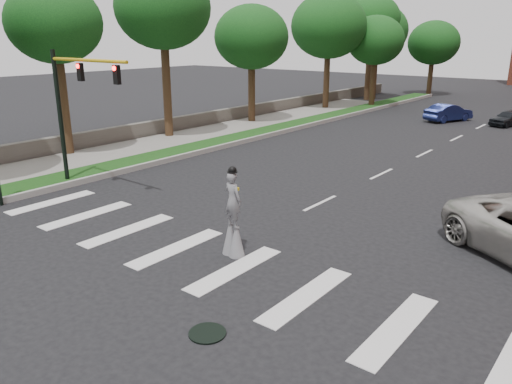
# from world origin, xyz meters

# --- Properties ---
(ground_plane) EXTENTS (160.00, 160.00, 0.00)m
(ground_plane) POSITION_xyz_m (0.00, 0.00, 0.00)
(ground_plane) COLOR black
(ground_plane) RESTS_ON ground
(grass_median) EXTENTS (2.00, 60.00, 0.25)m
(grass_median) POSITION_xyz_m (-11.50, 20.00, 0.12)
(grass_median) COLOR #133A10
(grass_median) RESTS_ON ground
(median_curb) EXTENTS (0.20, 60.00, 0.28)m
(median_curb) POSITION_xyz_m (-10.45, 20.00, 0.14)
(median_curb) COLOR #989792
(median_curb) RESTS_ON ground
(sidewalk_left) EXTENTS (4.00, 60.00, 0.18)m
(sidewalk_left) POSITION_xyz_m (-14.50, 10.00, 0.09)
(sidewalk_left) COLOR slate
(sidewalk_left) RESTS_ON ground
(stone_wall) EXTENTS (0.50, 56.00, 1.10)m
(stone_wall) POSITION_xyz_m (-17.00, 22.00, 0.55)
(stone_wall) COLOR #544F48
(stone_wall) RESTS_ON ground
(manhole) EXTENTS (0.90, 0.90, 0.04)m
(manhole) POSITION_xyz_m (3.00, -2.00, 0.02)
(manhole) COLOR black
(manhole) RESTS_ON ground
(traffic_signal) EXTENTS (5.30, 0.23, 6.20)m
(traffic_signal) POSITION_xyz_m (-9.78, 3.00, 4.15)
(traffic_signal) COLOR black
(traffic_signal) RESTS_ON ground
(stilt_performer) EXTENTS (0.84, 0.56, 2.95)m
(stilt_performer) POSITION_xyz_m (0.53, 1.81, 1.18)
(stilt_performer) COLOR #372516
(stilt_performer) RESTS_ON ground
(car_near) EXTENTS (2.52, 3.89, 1.23)m
(car_near) POSITION_xyz_m (1.53, 33.68, 0.62)
(car_near) COLOR black
(car_near) RESTS_ON ground
(car_mid) EXTENTS (3.04, 4.58, 1.43)m
(car_mid) POSITION_xyz_m (-2.91, 32.95, 0.71)
(car_mid) COLOR navy
(car_mid) RESTS_ON ground
(tree_1) EXTENTS (5.17, 5.17, 9.66)m
(tree_1) POSITION_xyz_m (-16.17, 6.30, 7.39)
(tree_1) COLOR #372516
(tree_1) RESTS_ON ground
(tree_2) EXTENTS (6.23, 6.23, 11.17)m
(tree_2) POSITION_xyz_m (-15.69, 13.71, 8.47)
(tree_2) COLOR #372516
(tree_2) RESTS_ON ground
(tree_3) EXTENTS (5.80, 5.80, 9.16)m
(tree_3) POSITION_xyz_m (-15.18, 22.19, 6.65)
(tree_3) COLOR #372516
(tree_3) RESTS_ON ground
(tree_4) EXTENTS (7.00, 7.00, 10.65)m
(tree_4) POSITION_xyz_m (-14.65, 32.92, 7.65)
(tree_4) COLOR #372516
(tree_4) RESTS_ON ground
(tree_5) EXTENTS (6.63, 6.63, 10.15)m
(tree_5) POSITION_xyz_m (-14.91, 43.81, 7.30)
(tree_5) COLOR #372516
(tree_5) RESTS_ON ground
(tree_6) EXTENTS (5.48, 5.48, 8.71)m
(tree_6) POSITION_xyz_m (-11.81, 37.02, 6.34)
(tree_6) COLOR #372516
(tree_6) RESTS_ON ground
(tree_7) EXTENTS (5.92, 5.92, 8.55)m
(tree_7) POSITION_xyz_m (-11.20, 51.14, 6.01)
(tree_7) COLOR #372516
(tree_7) RESTS_ON ground
(tree_8) EXTENTS (6.13, 6.13, 11.05)m
(tree_8) POSITION_xyz_m (-14.93, 42.20, 8.39)
(tree_8) COLOR #372516
(tree_8) RESTS_ON ground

